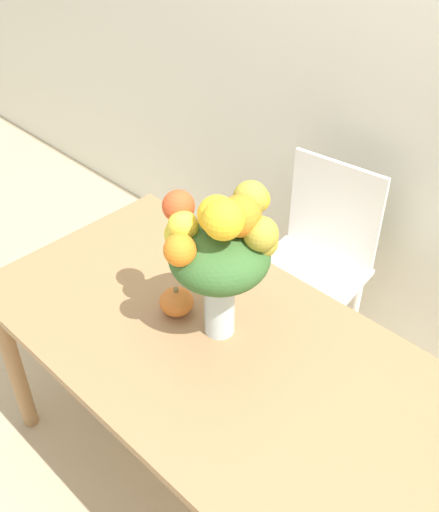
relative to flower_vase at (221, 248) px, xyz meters
name	(u,v)px	position (x,y,z in m)	size (l,w,h in m)	color
ground_plane	(219,480)	(0.04, -0.05, -1.04)	(12.00, 12.00, 0.00)	tan
dining_table	(219,364)	(0.04, -0.05, -0.40)	(1.58, 0.81, 0.73)	#9E754C
flower_vase	(221,248)	(0.00, 0.00, 0.00)	(0.31, 0.35, 0.50)	silver
pumpkin	(177,302)	(-0.15, -0.04, -0.27)	(0.11, 0.11, 0.10)	orange
dining_chair_near_window	(313,267)	(-0.15, 0.70, -0.56)	(0.47, 0.47, 0.90)	white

